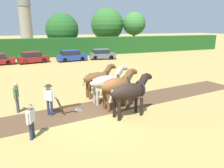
% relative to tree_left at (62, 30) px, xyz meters
% --- Properties ---
extents(ground_plane, '(240.00, 240.00, 0.00)m').
position_rel_tree_left_xyz_m(ground_plane, '(-3.15, -29.99, -4.24)').
color(ground_plane, '#A88E4C').
extents(plowed_furrow_strip, '(30.98, 6.41, 0.01)m').
position_rel_tree_left_xyz_m(plowed_furrow_strip, '(-6.62, -28.90, -4.23)').
color(plowed_furrow_strip, brown).
rests_on(plowed_furrow_strip, ground).
extents(hedgerow, '(70.40, 1.82, 2.99)m').
position_rel_tree_left_xyz_m(hedgerow, '(-3.15, -3.53, -2.74)').
color(hedgerow, '#1E511E').
rests_on(hedgerow, ground).
extents(tree_left, '(5.80, 5.80, 7.15)m').
position_rel_tree_left_xyz_m(tree_left, '(0.00, 0.00, 0.00)').
color(tree_left, '#423323').
rests_on(tree_left, ground).
extents(tree_center_left, '(6.57, 6.57, 8.46)m').
position_rel_tree_left_xyz_m(tree_center_left, '(9.59, 2.55, 0.93)').
color(tree_center_left, '#423323').
rests_on(tree_center_left, ground).
extents(tree_center, '(4.61, 4.61, 7.65)m').
position_rel_tree_left_xyz_m(tree_center, '(14.59, 0.36, 1.08)').
color(tree_center, brown).
rests_on(tree_center, ground).
extents(draft_horse_lead_left, '(2.86, 1.22, 2.41)m').
position_rel_tree_left_xyz_m(draft_horse_lead_left, '(-1.67, -30.26, -2.83)').
color(draft_horse_lead_left, black).
rests_on(draft_horse_lead_left, ground).
extents(draft_horse_lead_right, '(2.67, 1.25, 2.46)m').
position_rel_tree_left_xyz_m(draft_horse_lead_right, '(-1.83, -28.95, -2.80)').
color(draft_horse_lead_right, brown).
rests_on(draft_horse_lead_right, ground).
extents(draft_horse_trail_left, '(2.93, 1.14, 2.47)m').
position_rel_tree_left_xyz_m(draft_horse_trail_left, '(-1.98, -27.65, -2.86)').
color(draft_horse_trail_left, '#B2A38E').
rests_on(draft_horse_trail_left, ground).
extents(draft_horse_trail_right, '(2.69, 1.10, 2.37)m').
position_rel_tree_left_xyz_m(draft_horse_trail_right, '(-2.16, -26.34, -2.88)').
color(draft_horse_trail_right, brown).
rests_on(draft_horse_trail_right, ground).
extents(plow, '(1.55, 0.52, 1.13)m').
position_rel_tree_left_xyz_m(plow, '(-4.53, -28.63, -3.92)').
color(plow, '#4C331E').
rests_on(plow, ground).
extents(farmer_at_plow, '(0.53, 0.50, 1.79)m').
position_rel_tree_left_xyz_m(farmer_at_plow, '(-5.75, -28.48, -3.18)').
color(farmer_at_plow, '#28334C').
rests_on(farmer_at_plow, ground).
extents(farmer_beside_team, '(0.44, 0.51, 1.54)m').
position_rel_tree_left_xyz_m(farmer_beside_team, '(-2.39, -24.86, -3.36)').
color(farmer_beside_team, '#38332D').
rests_on(farmer_beside_team, ground).
extents(farmer_onlooker_left, '(0.41, 0.58, 1.65)m').
position_rel_tree_left_xyz_m(farmer_onlooker_left, '(-6.82, -30.93, -3.28)').
color(farmer_onlooker_left, '#28334C').
rests_on(farmer_onlooker_left, ground).
extents(farmer_onlooker_right, '(0.26, 0.69, 1.76)m').
position_rel_tree_left_xyz_m(farmer_onlooker_right, '(-7.44, -27.31, -3.20)').
color(farmer_onlooker_right, '#4C4C4C').
rests_on(farmer_onlooker_right, ground).
extents(parked_car_center_left, '(4.18, 2.51, 1.52)m').
position_rel_tree_left_xyz_m(parked_car_center_left, '(-5.69, -9.04, -3.50)').
color(parked_car_center_left, maroon).
rests_on(parked_car_center_left, ground).
extents(parked_car_center, '(4.31, 2.22, 1.56)m').
position_rel_tree_left_xyz_m(parked_car_center, '(-0.48, -9.27, -3.49)').
color(parked_car_center, navy).
rests_on(parked_car_center, ground).
extents(parked_car_center_right, '(4.08, 2.42, 1.54)m').
position_rel_tree_left_xyz_m(parked_car_center_right, '(4.21, -9.23, -3.50)').
color(parked_car_center_right, '#565B66').
rests_on(parked_car_center_right, ground).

